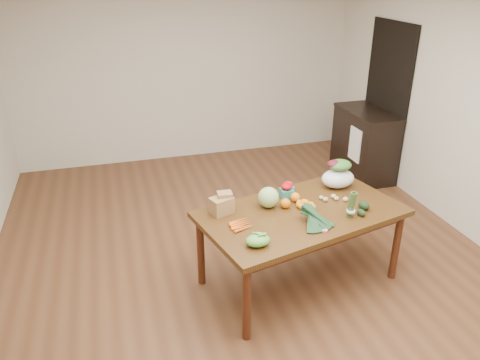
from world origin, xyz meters
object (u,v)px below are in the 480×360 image
object	(u,v)px
cabbage	(268,197)
kale_bunch	(318,218)
mandarin_cluster	(306,204)
dining_table	(299,246)
paper_bag	(222,204)
salad_bag	(338,175)
cabinet	(364,143)
asparagus_bundle	(352,205)

from	to	relation	value
cabbage	kale_bunch	world-z (taller)	cabbage
mandarin_cluster	cabbage	bearing A→B (deg)	159.09
dining_table	kale_bunch	bearing A→B (deg)	-100.32
dining_table	cabbage	bearing A→B (deg)	134.50
dining_table	paper_bag	xyz separation A→B (m)	(-0.70, 0.17, 0.47)
cabbage	mandarin_cluster	world-z (taller)	cabbage
dining_table	salad_bag	distance (m)	0.82
dining_table	salad_bag	xyz separation A→B (m)	(0.53, 0.36, 0.50)
cabinet	paper_bag	size ratio (longest dim) A/B	3.98
dining_table	asparagus_bundle	bearing A→B (deg)	-45.38
cabinet	kale_bunch	xyz separation A→B (m)	(-1.81, -2.33, 0.36)
cabinet	cabbage	world-z (taller)	same
paper_bag	mandarin_cluster	distance (m)	0.76
cabbage	cabinet	bearing A→B (deg)	42.02
cabinet	salad_bag	size ratio (longest dim) A/B	3.10
asparagus_bundle	kale_bunch	bearing A→B (deg)	176.65
mandarin_cluster	kale_bunch	bearing A→B (deg)	-96.57
mandarin_cluster	dining_table	bearing A→B (deg)	-142.62
dining_table	mandarin_cluster	size ratio (longest dim) A/B	9.95
paper_bag	mandarin_cluster	world-z (taller)	paper_bag
cabbage	dining_table	bearing A→B (deg)	-31.82
mandarin_cluster	kale_bunch	xyz separation A→B (m)	(-0.04, -0.33, 0.04)
dining_table	mandarin_cluster	xyz separation A→B (m)	(0.05, 0.04, 0.42)
dining_table	asparagus_bundle	distance (m)	0.66
dining_table	cabinet	size ratio (longest dim) A/B	1.76
dining_table	cabinet	xyz separation A→B (m)	(1.83, 2.04, 0.10)
kale_bunch	asparagus_bundle	xyz separation A→B (m)	(0.34, 0.06, 0.05)
kale_bunch	salad_bag	xyz separation A→B (m)	(0.51, 0.65, 0.05)
cabinet	cabbage	xyz separation A→B (m)	(-2.09, -1.88, 0.37)
paper_bag	mandarin_cluster	xyz separation A→B (m)	(0.75, -0.12, -0.05)
cabinet	cabbage	distance (m)	2.83
kale_bunch	salad_bag	world-z (taller)	salad_bag
cabbage	kale_bunch	bearing A→B (deg)	-58.14
paper_bag	asparagus_bundle	xyz separation A→B (m)	(1.06, -0.39, 0.03)
kale_bunch	asparagus_bundle	size ratio (longest dim) A/B	1.60
dining_table	mandarin_cluster	world-z (taller)	mandarin_cluster
asparagus_bundle	salad_bag	bearing A→B (deg)	60.09
cabinet	mandarin_cluster	xyz separation A→B (m)	(-1.77, -2.00, 0.32)
paper_bag	salad_bag	world-z (taller)	salad_bag
mandarin_cluster	cabinet	bearing A→B (deg)	48.49
cabinet	salad_bag	world-z (taller)	salad_bag
dining_table	cabbage	world-z (taller)	cabbage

